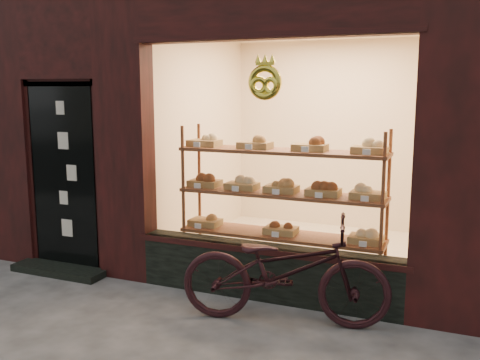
% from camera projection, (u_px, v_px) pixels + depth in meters
% --- Properties ---
extents(display_shelf, '(2.20, 0.45, 1.70)m').
position_uv_depth(display_shelf, '(281.00, 205.00, 5.65)').
color(display_shelf, '#552E14').
rests_on(display_shelf, ground).
extents(bicycle, '(1.96, 1.02, 0.98)m').
position_uv_depth(bicycle, '(284.00, 270.00, 4.77)').
color(bicycle, black).
rests_on(bicycle, ground).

